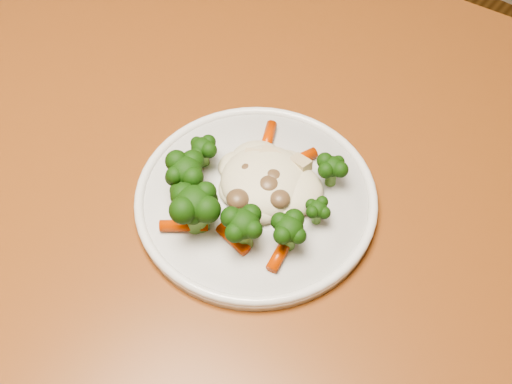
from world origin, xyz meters
TOP-DOWN VIEW (x-y plane):
  - dining_table at (0.05, -0.03)m, footprint 1.34×0.96m
  - plate at (0.02, -0.05)m, footprint 0.25×0.25m
  - meal at (0.01, -0.07)m, footprint 0.17×0.19m

SIDE VIEW (x-z plane):
  - dining_table at x=0.05m, z-range 0.28..1.03m
  - plate at x=0.02m, z-range 0.75..0.76m
  - meal at x=0.01m, z-range 0.76..0.81m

